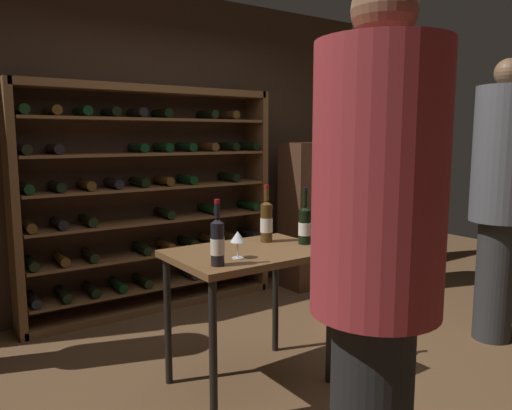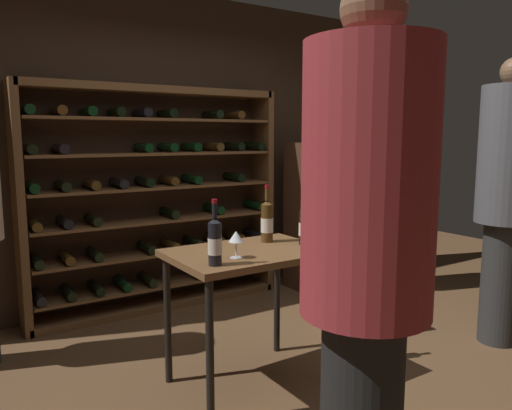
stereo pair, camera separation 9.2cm
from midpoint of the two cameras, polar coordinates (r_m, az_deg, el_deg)
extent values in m
plane|color=brown|center=(3.26, 5.08, -19.92)|extent=(10.01, 10.01, 0.00)
cube|color=#3D2B1E|center=(4.63, -10.31, 6.27)|extent=(4.84, 0.10, 2.80)
cube|color=brown|center=(4.13, -25.09, -0.49)|extent=(0.06, 0.32, 1.94)
cube|color=brown|center=(4.94, 1.23, 1.53)|extent=(0.06, 0.32, 1.94)
cube|color=brown|center=(4.40, -11.06, 12.87)|extent=(2.21, 0.32, 0.06)
cube|color=brown|center=(4.63, -10.43, -11.01)|extent=(2.21, 0.32, 0.06)
cube|color=brown|center=(4.57, -10.49, -8.87)|extent=(2.13, 0.32, 0.02)
cylinder|color=black|center=(4.29, -23.19, -9.74)|extent=(0.08, 0.30, 0.08)
cylinder|color=black|center=(4.33, -20.24, -9.43)|extent=(0.08, 0.30, 0.08)
cylinder|color=black|center=(4.38, -17.35, -9.10)|extent=(0.08, 0.30, 0.08)
cylinder|color=black|center=(4.45, -14.55, -8.75)|extent=(0.08, 0.30, 0.08)
cylinder|color=black|center=(4.52, -11.83, -8.39)|extent=(0.08, 0.30, 0.08)
cylinder|color=black|center=(4.69, -6.68, -7.66)|extent=(0.08, 0.30, 0.08)
cylinder|color=black|center=(4.79, -4.27, -7.30)|extent=(0.08, 0.30, 0.08)
cylinder|color=black|center=(4.90, -1.95, -6.94)|extent=(0.08, 0.30, 0.08)
cube|color=brown|center=(4.50, -10.58, -5.33)|extent=(2.13, 0.32, 0.02)
cylinder|color=black|center=(4.22, -23.40, -5.98)|extent=(0.08, 0.30, 0.08)
cylinder|color=#4C3314|center=(4.26, -20.43, -5.69)|extent=(0.08, 0.30, 0.08)
cylinder|color=black|center=(4.31, -17.51, -5.40)|extent=(0.08, 0.30, 0.08)
cylinder|color=black|center=(4.45, -11.93, -4.80)|extent=(0.08, 0.30, 0.08)
cylinder|color=#4C3314|center=(4.53, -9.29, -4.50)|extent=(0.08, 0.30, 0.08)
cylinder|color=black|center=(4.62, -6.74, -4.20)|extent=(0.08, 0.30, 0.08)
cylinder|color=#4C3314|center=(4.72, -4.30, -3.90)|extent=(0.08, 0.30, 0.08)
cylinder|color=#4C3314|center=(4.83, -1.97, -3.61)|extent=(0.08, 0.30, 0.08)
cylinder|color=black|center=(4.95, 0.25, -3.33)|extent=(0.08, 0.30, 0.08)
cube|color=brown|center=(4.44, -10.68, -1.68)|extent=(2.13, 0.32, 0.02)
cylinder|color=#4C3314|center=(4.16, -23.62, -2.09)|extent=(0.08, 0.30, 0.08)
cylinder|color=black|center=(4.20, -20.62, -1.84)|extent=(0.08, 0.30, 0.08)
cylinder|color=black|center=(4.25, -17.68, -1.59)|extent=(0.08, 0.30, 0.08)
cylinder|color=black|center=(4.48, -9.37, -0.86)|extent=(0.08, 0.30, 0.08)
cylinder|color=black|center=(4.67, -4.34, -0.41)|extent=(0.08, 0.30, 0.08)
cylinder|color=black|center=(4.90, 0.26, 0.00)|extent=(0.08, 0.30, 0.08)
cube|color=brown|center=(4.40, -10.77, 2.04)|extent=(2.13, 0.32, 0.02)
cylinder|color=black|center=(4.12, -23.85, 1.88)|extent=(0.08, 0.30, 0.08)
cylinder|color=black|center=(4.17, -20.81, 2.10)|extent=(0.08, 0.30, 0.08)
cylinder|color=#4C3314|center=(4.22, -17.84, 2.30)|extent=(0.08, 0.30, 0.08)
cylinder|color=black|center=(4.28, -14.95, 2.49)|extent=(0.08, 0.30, 0.08)
cylinder|color=black|center=(4.36, -12.15, 2.67)|extent=(0.08, 0.30, 0.08)
cylinder|color=#4C3314|center=(4.44, -9.45, 2.84)|extent=(0.08, 0.30, 0.08)
cylinder|color=black|center=(4.53, -6.86, 2.99)|extent=(0.08, 0.30, 0.08)
cylinder|color=black|center=(4.75, -2.00, 3.27)|extent=(0.08, 0.30, 0.08)
cube|color=brown|center=(4.38, -10.87, 5.82)|extent=(2.13, 0.32, 0.02)
cylinder|color=black|center=(4.11, -24.08, 5.91)|extent=(0.08, 0.30, 0.08)
cylinder|color=black|center=(4.15, -21.01, 6.08)|extent=(0.08, 0.30, 0.08)
cylinder|color=black|center=(4.34, -12.27, 6.49)|extent=(0.08, 0.30, 0.08)
cylinder|color=black|center=(4.43, -9.54, 6.58)|extent=(0.08, 0.30, 0.08)
cylinder|color=black|center=(4.52, -6.92, 6.66)|extent=(0.08, 0.30, 0.08)
cylinder|color=#4C3314|center=(4.62, -4.41, 6.72)|extent=(0.08, 0.30, 0.08)
cylinder|color=black|center=(4.73, -2.02, 6.77)|extent=(0.08, 0.30, 0.08)
cylinder|color=black|center=(4.85, 0.26, 6.80)|extent=(0.08, 0.30, 0.08)
cube|color=brown|center=(4.38, -10.97, 9.61)|extent=(2.13, 0.32, 0.02)
cylinder|color=black|center=(4.11, -24.31, 9.95)|extent=(0.08, 0.30, 0.08)
cylinder|color=#4C3314|center=(4.15, -21.21, 10.09)|extent=(0.08, 0.30, 0.08)
cylinder|color=black|center=(4.21, -18.18, 10.19)|extent=(0.08, 0.30, 0.08)
cylinder|color=black|center=(4.27, -15.23, 10.27)|extent=(0.08, 0.30, 0.08)
cylinder|color=black|center=(4.34, -12.38, 10.32)|extent=(0.08, 0.30, 0.08)
cylinder|color=black|center=(4.43, -9.63, 10.34)|extent=(0.08, 0.30, 0.08)
cylinder|color=black|center=(4.63, -4.45, 10.32)|extent=(0.08, 0.30, 0.08)
cylinder|color=#4C3314|center=(4.74, -2.04, 10.28)|extent=(0.08, 0.30, 0.08)
cube|color=brown|center=(2.99, -0.01, -5.61)|extent=(0.93, 0.66, 0.04)
cylinder|color=black|center=(2.70, -4.32, -16.63)|extent=(0.04, 0.04, 0.80)
cylinder|color=black|center=(3.15, 9.34, -13.04)|extent=(0.04, 0.04, 0.80)
cylinder|color=black|center=(3.16, -9.30, -12.94)|extent=(0.04, 0.04, 0.80)
cylinder|color=black|center=(3.55, 3.19, -10.48)|extent=(0.04, 0.04, 0.80)
cylinder|color=#2C2C2C|center=(4.12, 26.90, -8.01)|extent=(0.27, 0.27, 0.90)
cylinder|color=#4C4C51|center=(3.98, 27.75, 5.13)|extent=(0.42, 0.42, 0.98)
cube|color=#26193F|center=(4.13, 25.64, 6.95)|extent=(0.05, 0.02, 0.55)
cylinder|color=#9E2D33|center=(1.79, 14.27, 2.60)|extent=(0.47, 0.47, 0.96)
sphere|color=brown|center=(1.83, 14.93, 21.02)|extent=(0.23, 0.23, 0.23)
cylinder|color=black|center=(5.10, 14.24, -4.98)|extent=(0.32, 0.32, 0.81)
cylinder|color=tan|center=(4.99, 14.57, 4.46)|extent=(0.49, 0.49, 0.87)
sphere|color=tan|center=(4.99, 14.79, 10.61)|extent=(0.22, 0.22, 0.22)
cube|color=brown|center=(4.11, 13.65, -11.56)|extent=(0.55, 0.45, 0.33)
cube|color=#4C2D1E|center=(5.00, 6.93, -1.24)|extent=(0.44, 0.36, 1.46)
cylinder|color=black|center=(2.63, -3.75, -4.52)|extent=(0.07, 0.07, 0.23)
cone|color=black|center=(2.60, -3.78, -1.79)|extent=(0.07, 0.07, 0.03)
cylinder|color=black|center=(2.59, -3.79, -0.66)|extent=(0.03, 0.03, 0.08)
cylinder|color=maroon|center=(2.59, -3.80, 0.43)|extent=(0.03, 0.03, 0.02)
cylinder|color=silver|center=(2.63, -3.75, -4.76)|extent=(0.08, 0.08, 0.09)
cylinder|color=#4C3314|center=(3.20, 2.10, -2.11)|extent=(0.08, 0.08, 0.25)
cone|color=#4C3314|center=(3.18, 2.12, 0.27)|extent=(0.08, 0.08, 0.03)
cylinder|color=#4C3314|center=(3.17, 2.12, 1.22)|extent=(0.03, 0.03, 0.08)
cylinder|color=maroon|center=(3.17, 2.13, 2.14)|extent=(0.03, 0.03, 0.02)
cylinder|color=silver|center=(3.20, 2.10, -2.33)|extent=(0.08, 0.08, 0.09)
cylinder|color=black|center=(3.15, 6.52, -2.57)|extent=(0.08, 0.08, 0.22)
cone|color=black|center=(3.13, 6.55, -0.40)|extent=(0.08, 0.08, 0.03)
cylinder|color=black|center=(3.12, 6.57, 0.70)|extent=(0.03, 0.03, 0.10)
cylinder|color=black|center=(3.12, 6.59, 1.76)|extent=(0.03, 0.03, 0.02)
cylinder|color=silver|center=(3.15, 6.52, -2.77)|extent=(0.08, 0.08, 0.08)
cylinder|color=silver|center=(2.80, -1.36, -6.08)|extent=(0.07, 0.07, 0.00)
cylinder|color=silver|center=(2.79, -1.36, -5.15)|extent=(0.01, 0.01, 0.09)
cone|color=silver|center=(2.77, -1.36, -3.64)|extent=(0.09, 0.09, 0.06)
cylinder|color=#590A14|center=(2.78, -1.36, -3.92)|extent=(0.05, 0.05, 0.02)
camera|label=1|loc=(0.05, -89.14, 0.12)|focal=34.72mm
camera|label=2|loc=(0.05, 90.86, -0.12)|focal=34.72mm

